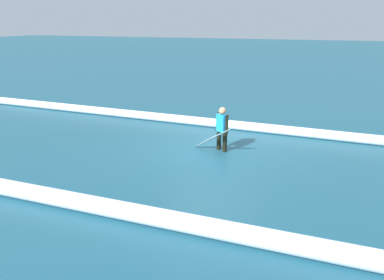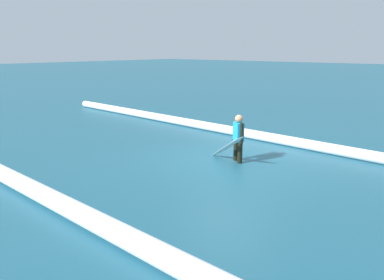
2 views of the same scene
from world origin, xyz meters
name	(u,v)px [view 2 (image 2 of 2)]	position (x,y,z in m)	size (l,w,h in m)	color
ground_plane	(226,160)	(0.00, 0.00, 0.00)	(151.38, 151.38, 0.00)	#1C5165
surfer	(238,136)	(-0.33, -0.08, 0.75)	(0.45, 0.42, 1.34)	black
surfboard	(227,147)	(-0.16, 0.18, 0.46)	(1.54, 0.87, 0.95)	white
wave_crest_foreground	(304,144)	(-1.17, -2.59, 0.16)	(0.33, 0.33, 25.82)	white
wave_crest_midground	(53,199)	(0.68, 4.97, 0.19)	(0.38, 0.38, 22.07)	white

